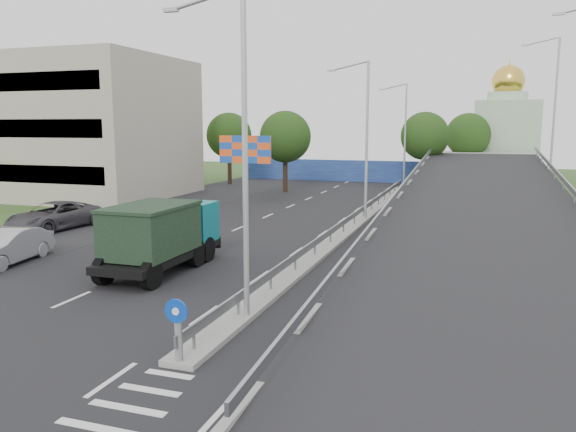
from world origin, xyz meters
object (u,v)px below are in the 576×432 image
at_px(lamp_post_near, 239,138).
at_px(billboard, 245,154).
at_px(sign_bollard, 178,330).
at_px(lamp_post_far, 403,130).
at_px(dump_truck, 162,233).
at_px(parked_car_c, 54,216).
at_px(lamp_post_mid, 364,132).
at_px(church, 505,134).
at_px(parked_car_b, 7,247).

height_order(lamp_post_near, billboard, lamp_post_near).
relative_size(sign_bollard, lamp_post_far, 0.17).
bearing_deg(lamp_post_near, dump_truck, 140.46).
xyz_separation_m(lamp_post_near, lamp_post_far, (0.00, 40.00, 0.00)).
relative_size(billboard, dump_truck, 0.81).
height_order(lamp_post_far, parked_car_c, lamp_post_far).
xyz_separation_m(lamp_post_far, parked_car_c, (-17.09, -28.77, -4.98)).
distance_m(lamp_post_mid, billboard, 9.47).
bearing_deg(church, lamp_post_far, -125.24).
bearing_deg(lamp_post_near, lamp_post_far, 90.00).
bearing_deg(parked_car_c, lamp_post_far, 64.84).
distance_m(lamp_post_near, billboard, 23.87).
height_order(lamp_post_far, church, church).
distance_m(lamp_post_mid, church, 35.41).
xyz_separation_m(sign_bollard, dump_truck, (-5.59, 8.53, 0.62)).
bearing_deg(parked_car_c, sign_bollard, -36.01).
relative_size(sign_bollard, parked_car_b, 0.35).
height_order(lamp_post_mid, church, church).
bearing_deg(dump_truck, sign_bollard, -57.12).
relative_size(lamp_post_near, lamp_post_far, 1.00).
height_order(dump_truck, parked_car_b, dump_truck).
relative_size(sign_bollard, dump_truck, 0.25).
bearing_deg(parked_car_c, parked_car_b, -56.57).
bearing_deg(sign_bollard, lamp_post_mid, 89.74).
bearing_deg(church, parked_car_c, -122.25).
bearing_deg(dump_truck, parked_car_c, 149.84).
height_order(sign_bollard, lamp_post_near, lamp_post_near).
bearing_deg(lamp_post_near, billboard, 112.49).
relative_size(lamp_post_near, parked_car_c, 1.69).
relative_size(church, dump_truck, 2.03).
height_order(lamp_post_mid, parked_car_b, lamp_post_mid).
bearing_deg(church, lamp_post_near, -100.38).
bearing_deg(parked_car_c, church, 63.31).
bearing_deg(church, sign_bollard, -99.81).
xyz_separation_m(parked_car_b, parked_car_c, (-4.08, 7.71, 0.03)).
bearing_deg(billboard, lamp_post_mid, -12.38).
distance_m(lamp_post_near, parked_car_b, 14.38).
bearing_deg(parked_car_b, sign_bollard, -37.57).
bearing_deg(lamp_post_far, billboard, -116.84).
distance_m(lamp_post_near, lamp_post_far, 40.00).
distance_m(dump_truck, parked_car_b, 7.46).
height_order(billboard, dump_truck, billboard).
distance_m(sign_bollard, dump_truck, 10.21).
height_order(lamp_post_mid, billboard, lamp_post_mid).
bearing_deg(dump_truck, lamp_post_far, 80.49).
bearing_deg(lamp_post_far, parked_car_c, -120.71).
bearing_deg(sign_bollard, parked_car_b, 150.34).
relative_size(billboard, parked_car_b, 1.14).
relative_size(sign_bollard, billboard, 0.30).
distance_m(church, dump_truck, 51.83).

